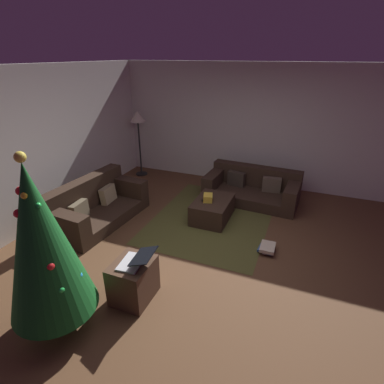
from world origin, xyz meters
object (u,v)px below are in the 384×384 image
Objects in this scene: couch_left at (95,206)px; ottoman at (212,209)px; book_stack at (267,248)px; christmas_tree at (41,242)px; laptop at (136,260)px; gift_box at (208,198)px; tv_remote at (206,200)px; side_table at (133,280)px; corner_lamp at (138,121)px; couch_right at (252,188)px.

couch_left reaches higher than ottoman.
couch_left reaches higher than book_stack.
laptop is at bearing -41.28° from christmas_tree.
gift_box is (-0.06, 0.07, 0.24)m from ottoman.
tv_remote is 2.15m from side_table.
book_stack is at bearing -41.49° from side_table.
book_stack is at bearing -121.50° from ottoman.
gift_box is 0.06m from tv_remote.
christmas_tree is 1.20m from side_table.
laptop reaches higher than tv_remote.
christmas_tree reaches higher than corner_lamp.
christmas_tree is 6.81× the size of book_stack.
tv_remote is at bearing 63.39° from book_stack.
couch_left is 0.93× the size of christmas_tree.
laptop is at bearing -83.99° from side_table.
couch_left is at bearing 28.26° from christmas_tree.
gift_box is at bearing -3.88° from laptop.
ottoman is at bearing 117.45° from couch_left.
side_table is at bearing 153.41° from tv_remote.
corner_lamp reaches higher than tv_remote.
laptop is (-2.15, 0.15, 0.14)m from gift_box.
laptop reaches higher than side_table.
tv_remote reaches higher than book_stack.
ottoman is 5.45× the size of tv_remote.
laptop is 1.47× the size of book_stack.
side_table is 2.07m from book_stack.
gift_box is at bearing -5.43° from side_table.
ottoman is 2.97m from corner_lamp.
couch_left is at bearing 49.77° from side_table.
christmas_tree reaches higher than gift_box.
christmas_tree reaches higher than book_stack.
ottoman is at bearing -15.67° from christmas_tree.
couch_right is 4.34× the size of laptop.
side_table is 0.32m from laptop.
book_stack is at bearing -138.61° from tv_remote.
tv_remote is at bearing -14.09° from christmas_tree.
ottoman is 2.98× the size of book_stack.
couch_right is 11.71× the size of tv_remote.
side_table is at bearing -38.59° from christmas_tree.
laptop is 2.08m from book_stack.
tv_remote is 0.55× the size of book_stack.
book_stack is 4.22m from corner_lamp.
couch_right is 1.85m from book_stack.
couch_left is 2.47m from christmas_tree.
christmas_tree is (-2.06, -1.11, 0.80)m from couch_left.
side_table is 1.20× the size of laptop.
couch_right is 0.94× the size of christmas_tree.
gift_box is 2.99m from christmas_tree.
couch_left is 6.31× the size of book_stack.
couch_left reaches higher than tv_remote.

